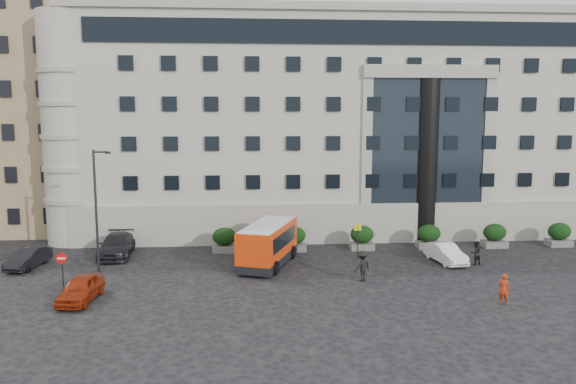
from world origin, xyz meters
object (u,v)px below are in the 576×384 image
Objects in this scene: red_truck at (114,209)px; pedestrian_b at (475,253)px; street_lamp at (97,206)px; bus_stop_sign at (358,235)px; hedge_d at (429,236)px; parked_car_b at (28,258)px; hedge_e at (495,235)px; minibus at (268,242)px; hedge_a at (225,240)px; parked_car_a at (81,289)px; hedge_b at (294,239)px; hedge_c at (362,237)px; pedestrian_a at (504,289)px; parked_car_c at (117,245)px; white_taxi at (445,253)px; hedge_f at (559,234)px; pedestrian_c at (362,266)px; parked_car_d at (132,224)px; no_entry_sign at (62,264)px.

red_truck is 31.80m from pedestrian_b.
street_lamp reaches higher than bus_stop_sign.
hedge_d reaches higher than parked_car_b.
hedge_e is 18.12m from minibus.
hedge_a is 12.96m from parked_car_a.
parked_car_a is at bearing -140.25° from hedge_b.
hedge_c reaches higher than parked_car_b.
red_truck is at bearing 157.82° from hedge_d.
hedge_a is at bearing -18.18° from pedestrian_a.
white_taxi is (23.21, -3.55, -0.12)m from parked_car_c.
parked_car_a is at bearing -43.00° from parked_car_b.
hedge_f reaches higher than parked_car_a.
pedestrian_c is at bearing -146.33° from hedge_e.
hedge_d is 6.76m from bus_stop_sign.
parked_car_b is at bearing -174.33° from hedge_e.
pedestrian_a is (15.54, -12.80, -0.08)m from hedge_a.
hedge_a is 0.73× the size of bus_stop_sign.
parked_car_d is at bearing 165.26° from hedge_e.
parked_car_c is at bearing -26.53° from pedestrian_b.
parked_car_c reaches higher than parked_car_d.
hedge_f is at bearing 0.00° from hedge_c.
hedge_f reaches higher than white_taxi.
bus_stop_sign is 24.09m from red_truck.
hedge_c is at bearing 0.00° from hedge_b.
hedge_c is 10.40m from hedge_e.
street_lamp is at bearing -77.17° from red_truck.
bus_stop_sign is at bearing -16.42° from hedge_a.
pedestrian_b is (17.26, -4.87, -0.10)m from hedge_a.
white_taxi is (23.76, -11.82, -0.02)m from parked_car_d.
red_truck is 3.50× the size of pedestrian_a.
hedge_d is at bearing 180.00° from hedge_e.
hedge_a is 20.13m from pedestrian_a.
hedge_d is 25.14m from parked_car_d.
street_lamp is 6.85m from parked_car_a.
hedge_e reaches higher than parked_car_b.
white_taxi is (22.92, 6.41, -0.03)m from parked_car_a.
pedestrian_a is at bearing -98.73° from white_taxi.
parked_car_b is at bearing -171.83° from hedge_c.
white_taxi is at bearing -12.85° from bus_stop_sign.
hedge_f is at bearing -12.81° from red_truck.
hedge_b is at bearing 180.00° from hedge_d.
no_entry_sign is 17.79m from pedestrian_c.
pedestrian_c reaches higher than parked_car_d.
hedge_a is 26.00m from hedge_f.
hedge_f is 35.13m from parked_car_a.
pedestrian_b is (25.60, -12.54, 0.13)m from parked_car_d.
hedge_b is 0.26× the size of minibus.
pedestrian_b reaches higher than parked_car_c.
hedge_a is at bearing 180.00° from hedge_d.
parked_car_d is (-0.40, 12.47, -3.68)m from street_lamp.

